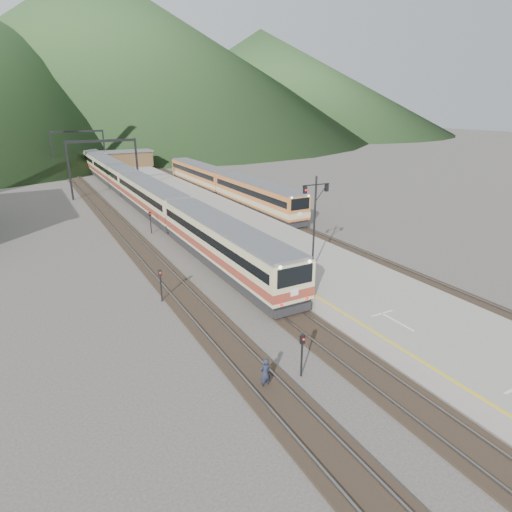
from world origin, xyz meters
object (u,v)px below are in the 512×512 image
main_train (130,183)px  signal_mast (315,214)px  worker (265,373)px  second_train (225,185)px

main_train → signal_mast: bearing=-83.4°
signal_mast → worker: bearing=-135.4°
signal_mast → worker: 13.94m
main_train → worker: main_train is taller
main_train → signal_mast: signal_mast is taller
main_train → second_train: (11.50, -7.04, -0.20)m
second_train → signal_mast: (-7.14, -30.75, 3.33)m
worker → main_train: bearing=-97.0°
main_train → worker: (-5.05, -47.07, -1.31)m
main_train → worker: 47.36m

